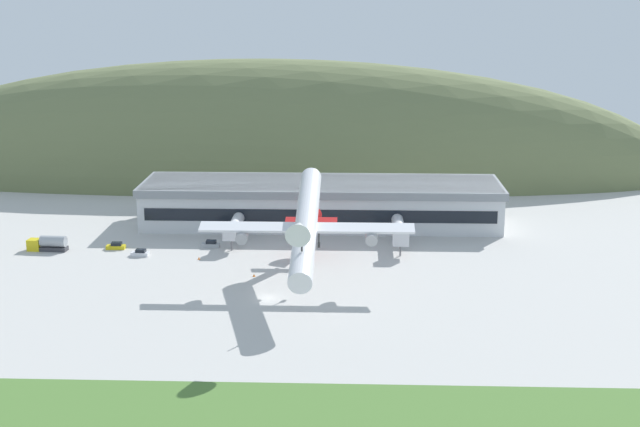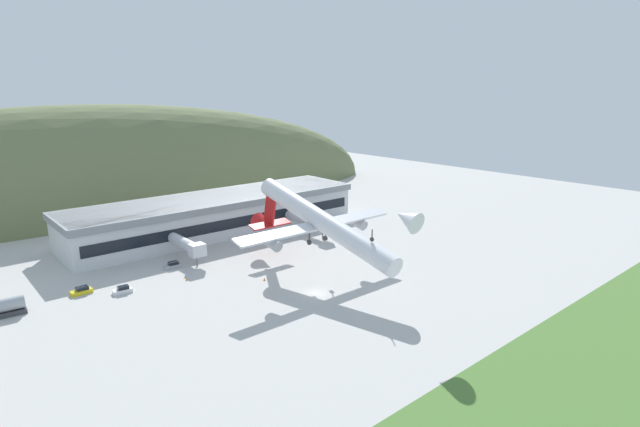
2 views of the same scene
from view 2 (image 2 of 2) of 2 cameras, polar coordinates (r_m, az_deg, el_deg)
name	(u,v)px [view 2 (image 2 of 2)]	position (r m, az deg, el deg)	size (l,w,h in m)	color
ground_plane	(316,293)	(101.38, -0.49, -9.07)	(328.73, 328.73, 0.00)	#B7B5AF
grass_strip_foreground	(563,409)	(75.24, 26.03, -19.42)	(295.86, 26.84, 0.08)	#4C7533
hill_backdrop	(93,208)	(188.15, -24.48, 0.54)	(246.72, 53.47, 70.00)	#667047
terminal_building	(218,211)	(145.53, -11.61, 0.23)	(84.70, 21.69, 10.22)	silver
jetway_0	(187,245)	(122.16, -14.91, -3.49)	(3.38, 14.52, 5.43)	silver
jetway_1	(309,221)	(139.45, -1.25, -0.84)	(3.38, 17.38, 5.43)	silver
cargo_airplane	(320,222)	(106.05, 0.03, -1.03)	(40.18, 50.91, 15.51)	silver
service_car_0	(173,265)	(119.35, -16.47, -5.71)	(3.97, 1.71, 1.55)	#999EA3
service_car_1	(82,291)	(111.53, -25.59, -7.98)	(4.07, 1.91, 1.47)	gold
service_car_2	(123,290)	(108.74, -21.62, -8.13)	(3.82, 1.97, 1.43)	silver
fuel_truck	(0,309)	(107.36, -32.74, -9.18)	(8.64, 3.03, 3.32)	gold
traffic_cone_0	(264,279)	(108.26, -6.39, -7.46)	(0.52, 0.52, 0.58)	orange
traffic_cone_1	(187,279)	(111.29, -15.00, -7.26)	(0.52, 0.52, 0.58)	orange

